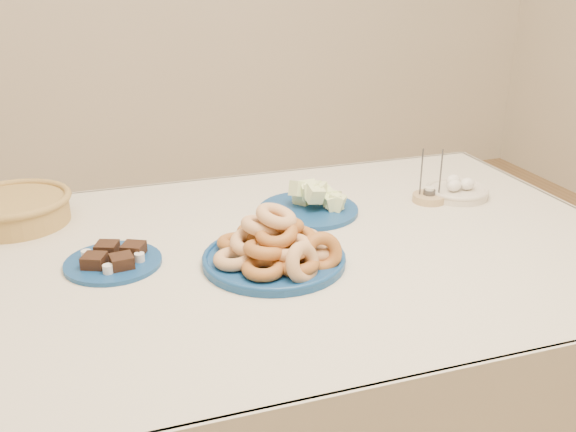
% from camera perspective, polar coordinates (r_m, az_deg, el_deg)
% --- Properties ---
extents(dining_table, '(1.71, 1.11, 0.75)m').
position_cam_1_polar(dining_table, '(1.58, -0.58, -6.29)').
color(dining_table, brown).
rests_on(dining_table, ground).
extents(donut_platter, '(0.43, 0.43, 0.15)m').
position_cam_1_polar(donut_platter, '(1.43, -1.05, -2.92)').
color(donut_platter, navy).
rests_on(donut_platter, dining_table).
extents(melon_plate, '(0.35, 0.35, 0.09)m').
position_cam_1_polar(melon_plate, '(1.73, 2.16, 1.24)').
color(melon_plate, navy).
rests_on(melon_plate, dining_table).
extents(brownie_plate, '(0.26, 0.26, 0.04)m').
position_cam_1_polar(brownie_plate, '(1.49, -15.25, -3.79)').
color(brownie_plate, navy).
rests_on(brownie_plate, dining_table).
extents(wicker_basket, '(0.29, 0.29, 0.08)m').
position_cam_1_polar(wicker_basket, '(1.79, -23.14, 0.63)').
color(wicker_basket, olive).
rests_on(wicker_basket, dining_table).
extents(candle_holder, '(0.12, 0.12, 0.15)m').
position_cam_1_polar(candle_holder, '(1.85, 12.42, 1.69)').
color(candle_holder, tan).
rests_on(candle_holder, dining_table).
extents(egg_bowl, '(0.21, 0.21, 0.06)m').
position_cam_1_polar(egg_bowl, '(1.90, 14.80, 2.22)').
color(egg_bowl, beige).
rests_on(egg_bowl, dining_table).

